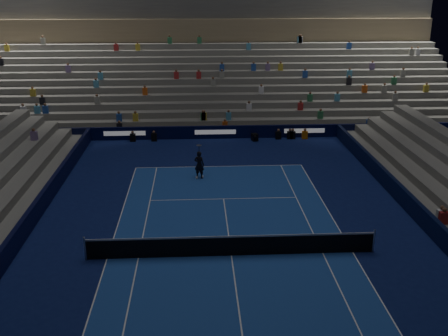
% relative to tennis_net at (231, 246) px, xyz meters
% --- Properties ---
extents(ground, '(90.00, 90.00, 0.00)m').
position_rel_tennis_net_xyz_m(ground, '(0.00, 0.00, -0.50)').
color(ground, '#0D174F').
rests_on(ground, ground).
extents(court_surface, '(10.97, 23.77, 0.01)m').
position_rel_tennis_net_xyz_m(court_surface, '(0.00, 0.00, -0.50)').
color(court_surface, '#1B4299').
rests_on(court_surface, ground).
extents(sponsor_barrier_far, '(44.00, 0.25, 1.00)m').
position_rel_tennis_net_xyz_m(sponsor_barrier_far, '(0.00, 18.50, -0.00)').
color(sponsor_barrier_far, black).
rests_on(sponsor_barrier_far, ground).
extents(sponsor_barrier_east, '(0.25, 37.00, 1.00)m').
position_rel_tennis_net_xyz_m(sponsor_barrier_east, '(9.70, 0.00, -0.00)').
color(sponsor_barrier_east, black).
rests_on(sponsor_barrier_east, ground).
extents(sponsor_barrier_west, '(0.25, 37.00, 1.00)m').
position_rel_tennis_net_xyz_m(sponsor_barrier_west, '(-9.70, 0.00, -0.00)').
color(sponsor_barrier_west, black).
rests_on(sponsor_barrier_west, ground).
extents(grandstand_main, '(44.00, 15.20, 11.20)m').
position_rel_tennis_net_xyz_m(grandstand_main, '(0.00, 27.90, 2.87)').
color(grandstand_main, slate).
rests_on(grandstand_main, ground).
extents(tennis_net, '(12.90, 0.10, 1.10)m').
position_rel_tennis_net_xyz_m(tennis_net, '(0.00, 0.00, 0.00)').
color(tennis_net, '#B2B2B7').
rests_on(tennis_net, ground).
extents(tennis_player, '(0.74, 0.62, 1.75)m').
position_rel_tennis_net_xyz_m(tennis_player, '(-1.32, 9.83, 0.37)').
color(tennis_player, black).
rests_on(tennis_player, ground).
extents(broadcast_camera, '(0.55, 0.93, 0.56)m').
position_rel_tennis_net_xyz_m(broadcast_camera, '(3.01, 17.66, -0.21)').
color(broadcast_camera, black).
rests_on(broadcast_camera, ground).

